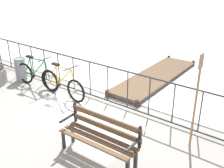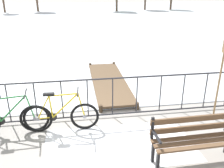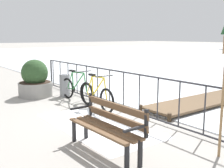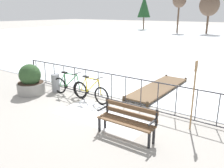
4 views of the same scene
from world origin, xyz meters
name	(u,v)px [view 3 (image 3 of 4)]	position (x,y,z in m)	size (l,w,h in m)	color
ground_plane	(123,111)	(0.00, 0.00, 0.00)	(160.00, 160.00, 0.00)	#9E9991
snow_patch	(98,125)	(0.57, -1.20, 0.00)	(3.11, 1.59, 0.01)	white
railing_fence	(123,91)	(0.00, 0.00, 0.56)	(9.06, 0.06, 1.07)	#2D2D33
bicycle_near_railing	(96,96)	(-0.63, -0.44, 0.37)	(1.71, 0.52, 0.97)	black
bicycle_second	(77,89)	(-1.75, -0.42, 0.37)	(1.71, 0.52, 0.97)	black
park_bench	(108,123)	(1.85, -1.84, 0.51)	(1.61, 0.51, 0.89)	brown
planter_with_shrub	(35,80)	(-3.19, -1.17, 0.53)	(1.09, 1.09, 1.22)	gray
trash_bin	(65,85)	(-2.58, -0.40, 0.37)	(0.35, 0.35, 0.73)	gray
oar_upright	(223,89)	(3.11, -0.48, 1.14)	(0.04, 0.16, 1.98)	#937047
wooden_dock	(202,101)	(0.84, 2.26, 0.12)	(1.10, 4.02, 0.20)	brown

